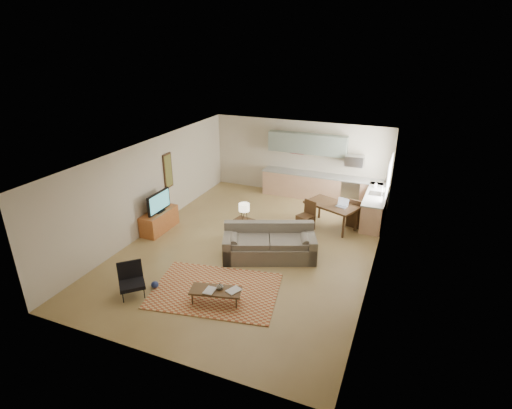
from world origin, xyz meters
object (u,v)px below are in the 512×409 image
at_px(armchair, 132,281).
at_px(console_table, 244,229).
at_px(sofa, 269,243).
at_px(tv_credenza, 159,221).
at_px(coffee_table, 216,296).
at_px(dining_table, 331,216).

xyz_separation_m(armchair, console_table, (1.25, 3.43, -0.05)).
bearing_deg(sofa, tv_credenza, 153.31).
distance_m(tv_credenza, console_table, 2.64).
height_order(coffee_table, dining_table, dining_table).
height_order(sofa, tv_credenza, sofa).
relative_size(coffee_table, dining_table, 0.73).
distance_m(coffee_table, console_table, 3.04).
bearing_deg(coffee_table, armchair, 179.71).
distance_m(sofa, tv_credenza, 3.64).
bearing_deg(armchair, sofa, 6.76).
xyz_separation_m(sofa, console_table, (-1.02, 0.70, -0.12)).
distance_m(sofa, armchair, 3.55).
relative_size(coffee_table, armchair, 1.54).
bearing_deg(coffee_table, dining_table, 58.46).
bearing_deg(sofa, console_table, 123.30).
bearing_deg(dining_table, tv_credenza, -133.14).
relative_size(tv_credenza, dining_table, 0.87).
bearing_deg(tv_credenza, sofa, -4.43).
height_order(tv_credenza, dining_table, dining_table).
bearing_deg(dining_table, sofa, -91.90).
xyz_separation_m(coffee_table, armchair, (-1.88, -0.45, 0.20)).
bearing_deg(dining_table, coffee_table, -85.17).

